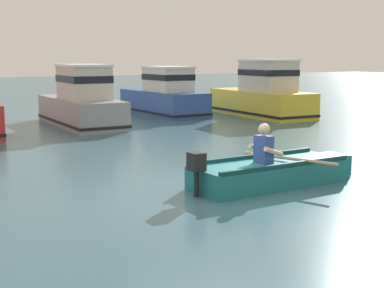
% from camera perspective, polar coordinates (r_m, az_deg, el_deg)
% --- Properties ---
extents(ground_plane, '(120.00, 120.00, 0.00)m').
position_cam_1_polar(ground_plane, '(10.08, 1.64, -4.82)').
color(ground_plane, '#386070').
extents(rowboat_with_person, '(3.73, 1.86, 1.19)m').
position_cam_1_polar(rowboat_with_person, '(10.59, 8.30, -2.84)').
color(rowboat_with_person, '#1E727A').
rests_on(rowboat_with_person, ground).
extents(moored_boat_grey, '(1.96, 5.16, 2.16)m').
position_cam_1_polar(moored_boat_grey, '(19.80, -11.37, 4.19)').
color(moored_boat_grey, gray).
rests_on(moored_boat_grey, ground).
extents(moored_boat_blue, '(2.16, 4.98, 2.02)m').
position_cam_1_polar(moored_boat_blue, '(23.09, -2.87, 4.93)').
color(moored_boat_blue, '#2D519E').
rests_on(moored_boat_blue, ground).
extents(moored_boat_yellow, '(1.96, 5.23, 2.32)m').
position_cam_1_polar(moored_boat_yellow, '(22.80, 7.35, 5.05)').
color(moored_boat_yellow, gold).
rests_on(moored_boat_yellow, ground).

